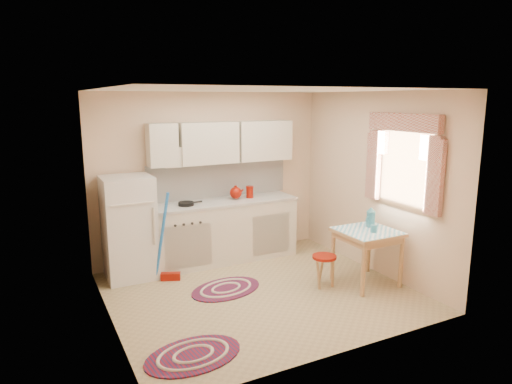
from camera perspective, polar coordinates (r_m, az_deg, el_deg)
room_shell at (r=5.73m, az=0.75°, el=3.52°), size 3.64×3.60×2.52m
fridge at (r=6.37m, az=-15.60°, el=-4.33°), size 0.65×0.60×1.40m
broom at (r=6.17m, az=-10.82°, el=-5.59°), size 0.30×0.21×1.20m
base_cabinets at (r=6.88m, az=-4.26°, el=-5.01°), size 2.25×0.60×0.88m
countertop at (r=6.76m, az=-4.32°, el=-1.27°), size 2.27×0.62×0.04m
frying_pan at (r=6.51m, az=-8.73°, el=-1.47°), size 0.24×0.24×0.05m
red_kettle at (r=6.82m, az=-2.55°, el=-0.10°), size 0.24×0.23×0.20m
red_canister at (r=6.93m, az=-0.79°, el=-0.08°), size 0.13×0.13×0.16m
table at (r=6.21m, az=13.62°, el=-7.93°), size 0.72×0.72×0.72m
stool at (r=6.06m, az=8.50°, el=-9.75°), size 0.39×0.39×0.42m
coffee_pot at (r=6.25m, az=14.15°, el=-3.03°), size 0.17×0.15×0.28m
mug at (r=6.02m, az=14.49°, el=-4.50°), size 0.10×0.10×0.10m
rug_center at (r=5.99m, az=-3.77°, el=-11.99°), size 1.09×0.85×0.02m
rug_left at (r=4.64m, az=-7.83°, el=-19.56°), size 1.02×0.74×0.02m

